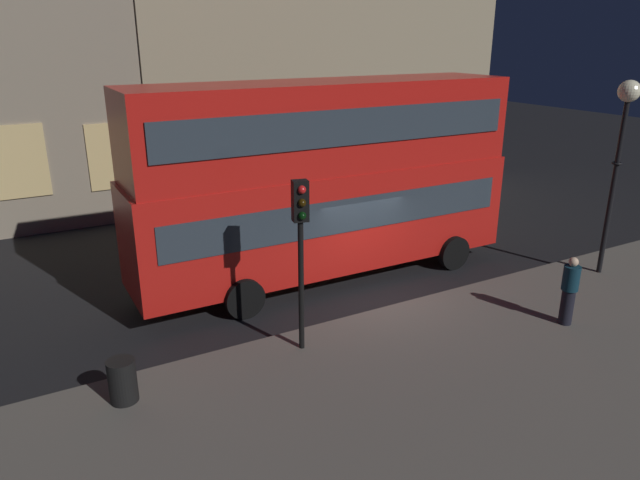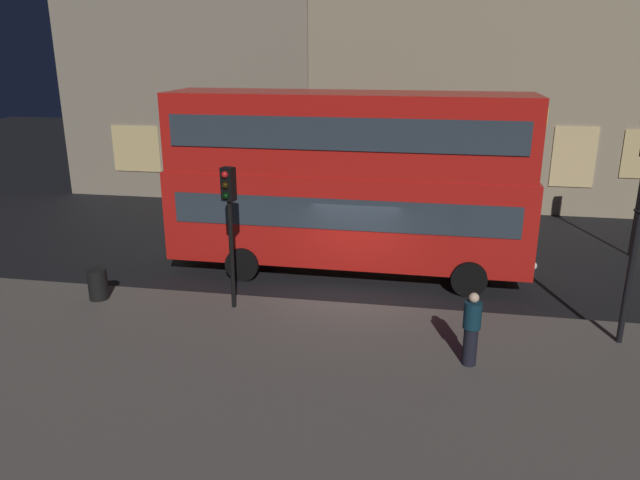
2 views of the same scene
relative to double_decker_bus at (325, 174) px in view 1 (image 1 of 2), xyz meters
The scene contains 9 objects.
ground_plane 3.56m from the double_decker_bus, 76.52° to the right, with size 80.00×80.00×0.00m, color black.
sidewalk_slab 7.70m from the double_decker_bus, 86.58° to the right, with size 44.00×8.87×0.12m, color #5B564F.
building_plain_facade 13.88m from the double_decker_bus, 65.28° to the left, with size 16.64×7.89×14.68m.
double_decker_bus is the anchor object (origin of this frame).
traffic_light_near_kerb 4.30m from the double_decker_bus, 126.53° to the right, with size 0.37×0.39×3.77m.
traffic_light_far_side 9.83m from the double_decker_bus, 19.53° to the left, with size 0.35×0.38×4.22m.
street_lamp 8.07m from the double_decker_bus, 28.40° to the right, with size 0.58×0.58×5.41m.
pedestrian 6.81m from the double_decker_bus, 57.77° to the right, with size 0.38×0.38×1.68m.
litter_bin 7.74m from the double_decker_bus, 150.83° to the right, with size 0.53×0.53×0.85m, color black.
Camera 1 is at (-8.21, -11.85, 6.64)m, focal length 32.96 mm.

